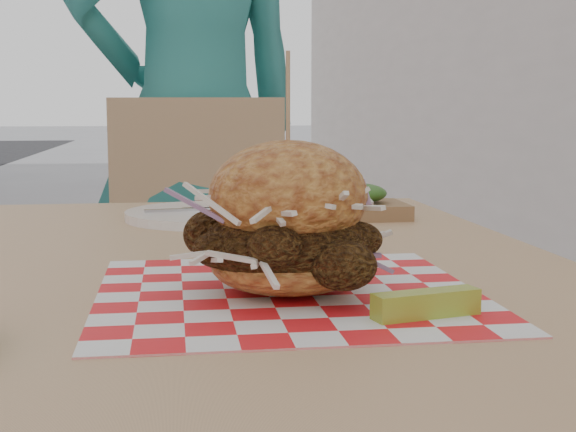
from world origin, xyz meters
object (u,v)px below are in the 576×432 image
patio_table (226,327)px  sandwich (288,227)px  patio_chair (207,270)px  diner (195,123)px

patio_table → sandwich: bearing=-74.1°
patio_chair → sandwich: size_ratio=4.19×
diner → patio_table: size_ratio=1.48×
patio_table → patio_chair: (0.01, 0.92, -0.12)m
diner → patio_table: (0.00, -1.16, -0.22)m
patio_chair → sandwich: bearing=-79.6°
patio_table → patio_chair: 0.93m
patio_chair → sandwich: sandwich is taller
patio_table → sandwich: (0.05, -0.17, 0.14)m
diner → patio_chair: (0.02, -0.24, -0.34)m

